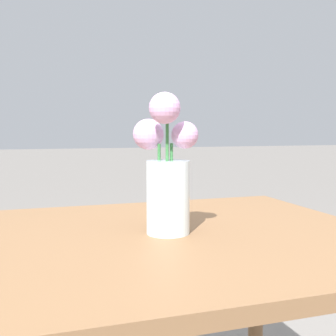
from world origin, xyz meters
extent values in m
cube|color=brown|center=(0.00, 0.00, 0.72)|extent=(0.90, 0.82, 0.03)
cylinder|color=brown|center=(0.38, 0.35, 0.35)|extent=(0.05, 0.05, 0.71)
cylinder|color=silver|center=(-0.04, 0.00, 0.82)|extent=(0.10, 0.10, 0.16)
cylinder|color=silver|center=(-0.04, 0.00, 0.78)|extent=(0.09, 0.09, 0.09)
cylinder|color=#337038|center=(-0.03, 0.00, 0.84)|extent=(0.01, 0.01, 0.19)
sphere|color=#CC99C6|center=(-0.01, -0.01, 0.96)|extent=(0.06, 0.06, 0.06)
cylinder|color=#337038|center=(-0.06, 0.02, 0.84)|extent=(0.01, 0.01, 0.19)
sphere|color=#CC99C6|center=(-0.08, 0.04, 0.96)|extent=(0.07, 0.07, 0.07)
cylinder|color=#337038|center=(-0.05, -0.01, 0.87)|extent=(0.01, 0.01, 0.25)
sphere|color=#CC99C6|center=(-0.06, -0.03, 1.01)|extent=(0.07, 0.07, 0.07)
camera|label=1|loc=(-0.31, -0.89, 0.97)|focal=45.00mm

